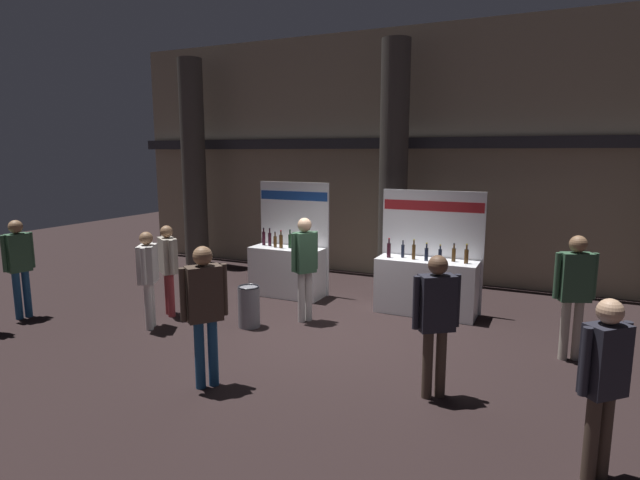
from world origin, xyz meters
The scene contains 13 objects.
ground_plane centered at (0.00, 0.00, 0.00)m, with size 29.32×29.32×0.00m, color black.
hall_colonnade centered at (0.00, 4.12, 2.78)m, with size 14.66×1.40×5.64m.
exhibitor_booth_0 centered at (-1.67, 1.68, 0.60)m, with size 1.57×0.66×2.30m.
exhibitor_booth_1 centered at (1.18, 1.67, 0.59)m, with size 1.87×0.66×2.22m.
trash_bin centered at (-1.34, -0.31, 0.35)m, with size 0.37×0.37×0.70m.
visitor_0 centered at (-2.80, -1.06, 0.98)m, with size 0.43×0.52×1.63m.
visitor_1 centered at (-0.62, 0.35, 1.08)m, with size 0.39×0.43×1.81m.
visitor_2 centered at (-2.96, -0.39, 0.98)m, with size 0.52×0.45×1.63m.
visitor_4 centered at (2.04, -1.52, 1.04)m, with size 0.49×0.42×1.74m.
visitor_5 centered at (-5.22, -1.60, 1.04)m, with size 0.29×0.52×1.75m.
visitor_6 centered at (-0.59, -2.44, 1.08)m, with size 0.44×0.48×1.79m.
visitor_7 centered at (3.71, -2.48, 0.99)m, with size 0.42×0.42×1.68m.
visitor_9 centered at (3.54, 0.43, 1.07)m, with size 0.55×0.36×1.78m.
Camera 1 is at (3.25, -7.34, 2.90)m, focal length 28.87 mm.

